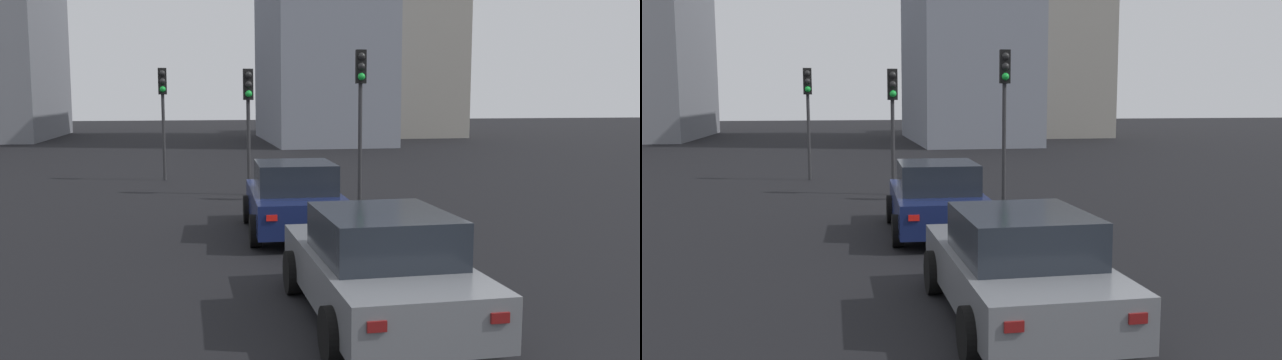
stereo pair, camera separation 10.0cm
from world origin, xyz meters
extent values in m
cube|color=#141E4C|center=(8.27, 0.17, 0.59)|extent=(4.18, 1.93, 0.66)
cube|color=#1E232B|center=(8.06, 0.18, 1.22)|extent=(1.90, 1.64, 0.61)
cylinder|color=black|center=(9.52, -0.77, 0.32)|extent=(0.65, 0.24, 0.64)
cylinder|color=black|center=(9.57, 1.03, 0.32)|extent=(0.65, 0.24, 0.64)
cylinder|color=black|center=(6.96, -0.69, 0.32)|extent=(0.65, 0.24, 0.64)
cylinder|color=black|center=(7.02, 1.11, 0.32)|extent=(0.65, 0.24, 0.64)
cube|color=red|center=(6.17, -0.41, 0.71)|extent=(0.04, 0.20, 0.11)
cube|color=red|center=(6.21, 0.88, 0.71)|extent=(0.04, 0.20, 0.11)
cube|color=slate|center=(2.52, -0.05, 0.57)|extent=(4.32, 1.83, 0.62)
cube|color=#1E232B|center=(2.30, -0.06, 1.17)|extent=(1.95, 1.59, 0.58)
cylinder|color=black|center=(3.86, -0.93, 0.32)|extent=(0.64, 0.23, 0.64)
cylinder|color=black|center=(3.84, 0.85, 0.32)|extent=(0.64, 0.23, 0.64)
cylinder|color=black|center=(1.20, -0.96, 0.32)|extent=(0.64, 0.23, 0.64)
cylinder|color=black|center=(1.18, 0.82, 0.32)|extent=(0.64, 0.23, 0.64)
cube|color=maroon|center=(0.36, -0.72, 0.68)|extent=(0.03, 0.20, 0.11)
cube|color=maroon|center=(0.35, 0.57, 0.68)|extent=(0.03, 0.20, 0.11)
cylinder|color=#2D2D30|center=(14.08, 0.62, 1.40)|extent=(0.11, 0.11, 2.80)
cube|color=black|center=(14.02, 0.62, 3.25)|extent=(0.21, 0.29, 0.90)
sphere|color=black|center=(13.91, 0.61, 3.52)|extent=(0.20, 0.20, 0.20)
sphere|color=black|center=(13.91, 0.61, 3.25)|extent=(0.20, 0.20, 0.20)
sphere|color=green|center=(13.91, 0.61, 2.98)|extent=(0.20, 0.20, 0.20)
cylinder|color=#2D2D30|center=(18.12, 3.21, 1.49)|extent=(0.11, 0.11, 2.97)
cube|color=black|center=(18.06, 3.20, 3.42)|extent=(0.22, 0.30, 0.90)
sphere|color=black|center=(17.95, 3.19, 3.69)|extent=(0.20, 0.20, 0.20)
sphere|color=black|center=(17.95, 3.19, 3.42)|extent=(0.20, 0.20, 0.20)
sphere|color=green|center=(17.95, 3.19, 3.15)|extent=(0.20, 0.20, 0.20)
cylinder|color=#2D2D30|center=(12.14, -2.27, 1.63)|extent=(0.11, 0.11, 3.25)
cube|color=black|center=(12.08, -2.27, 3.70)|extent=(0.22, 0.30, 0.90)
sphere|color=black|center=(11.97, -2.26, 3.97)|extent=(0.20, 0.20, 0.20)
sphere|color=black|center=(11.97, -2.26, 3.70)|extent=(0.20, 0.20, 0.20)
sphere|color=green|center=(11.97, -2.26, 3.43)|extent=(0.20, 0.20, 0.20)
cube|color=gray|center=(44.04, -14.00, 5.39)|extent=(10.52, 6.16, 10.78)
cube|color=gray|center=(38.06, -6.00, 7.95)|extent=(14.70, 6.82, 15.90)
camera|label=1|loc=(-5.66, 2.29, 2.88)|focal=37.55mm
camera|label=2|loc=(-5.68, 2.19, 2.88)|focal=37.55mm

